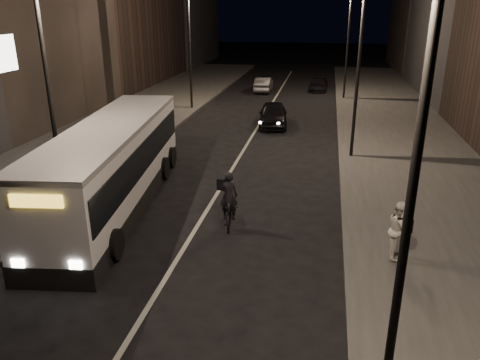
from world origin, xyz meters
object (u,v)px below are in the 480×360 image
at_px(car_far, 319,84).
at_px(pedestrian_woman, 400,230).
at_px(car_near, 273,114).
at_px(car_mid, 264,84).
at_px(streetlight_left_far, 193,34).
at_px(city_bus, 113,162).
at_px(streetlight_right_near, 401,140).
at_px(streetlight_left_near, 52,64).
at_px(streetlight_right_mid, 354,49).
at_px(cyclist_on_bicycle, 229,208).
at_px(streetlight_right_far, 345,31).

bearing_deg(car_far, pedestrian_woman, -81.89).
relative_size(car_near, car_mid, 1.10).
height_order(streetlight_left_far, city_bus, streetlight_left_far).
xyz_separation_m(streetlight_right_near, pedestrian_woman, (1.23, 5.84, -4.31)).
distance_m(streetlight_right_near, city_bus, 12.77).
height_order(streetlight_left_near, pedestrian_woman, streetlight_left_near).
bearing_deg(streetlight_right_mid, cyclist_on_bicycle, -115.80).
bearing_deg(car_mid, streetlight_left_near, 80.13).
xyz_separation_m(streetlight_right_mid, city_bus, (-8.93, -7.62, -3.63)).
xyz_separation_m(streetlight_left_far, cyclist_on_bicycle, (6.45, -18.72, -4.67)).
distance_m(streetlight_right_near, car_mid, 35.53).
bearing_deg(city_bus, car_mid, 78.07).
bearing_deg(city_bus, streetlight_right_near, -50.25).
bearing_deg(cyclist_on_bicycle, streetlight_left_far, 100.86).
bearing_deg(streetlight_right_mid, car_mid, 109.87).
height_order(streetlight_left_far, car_far, streetlight_left_far).
bearing_deg(streetlight_right_near, pedestrian_woman, 78.07).
bearing_deg(streetlight_right_far, car_far, 114.25).
distance_m(pedestrian_woman, car_near, 17.29).
distance_m(streetlight_right_mid, car_far, 20.83).
height_order(streetlight_left_far, car_mid, streetlight_left_far).
bearing_deg(streetlight_right_near, city_bus, 136.84).
xyz_separation_m(streetlight_left_near, city_bus, (1.73, 0.38, -3.63)).
bearing_deg(streetlight_left_far, city_bus, -84.39).
xyz_separation_m(streetlight_right_mid, car_near, (-4.42, 6.17, -4.62)).
relative_size(streetlight_left_far, cyclist_on_bicycle, 3.90).
bearing_deg(city_bus, car_far, 68.68).
bearing_deg(car_mid, streetlight_left_far, 63.84).
xyz_separation_m(car_near, car_far, (2.54, 14.01, -0.17)).
bearing_deg(streetlight_left_near, car_far, 72.69).
bearing_deg(car_far, streetlight_left_near, -105.07).
relative_size(streetlight_right_mid, car_near, 1.87).
xyz_separation_m(streetlight_right_near, car_near, (-4.42, 22.17, -4.62)).
distance_m(streetlight_left_far, car_mid, 10.55).
height_order(streetlight_right_near, streetlight_right_mid, same).
xyz_separation_m(streetlight_right_mid, car_far, (-1.88, 20.18, -4.80)).
relative_size(streetlight_right_mid, streetlight_left_far, 1.00).
bearing_deg(streetlight_right_far, car_near, -114.24).
bearing_deg(car_mid, car_near, 99.04).
bearing_deg(streetlight_right_mid, city_bus, -139.51).
distance_m(streetlight_right_mid, streetlight_left_far, 14.62).
bearing_deg(car_near, pedestrian_woman, -76.78).
relative_size(streetlight_right_near, car_near, 1.87).
relative_size(city_bus, cyclist_on_bicycle, 5.77).
xyz_separation_m(streetlight_left_near, car_far, (8.78, 28.18, -4.80)).
bearing_deg(streetlight_right_near, streetlight_right_far, 90.00).
height_order(streetlight_left_near, city_bus, streetlight_left_near).
xyz_separation_m(streetlight_left_far, city_bus, (1.73, -17.62, -3.63)).
height_order(streetlight_left_near, cyclist_on_bicycle, streetlight_left_near).
bearing_deg(car_far, car_mid, -159.37).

